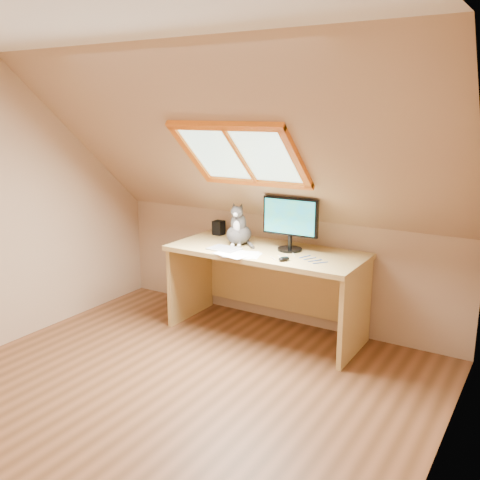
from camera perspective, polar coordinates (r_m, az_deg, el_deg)
The scene contains 10 objects.
ground at distance 3.91m, azimuth -8.20°, elevation -16.58°, with size 3.50×3.50×0.00m, color brown.
room_shell at distance 3.35m, azimuth -10.04°, elevation 4.34°, with size 3.52×3.52×2.41m.
desk at distance 4.77m, azimuth 3.21°, elevation -3.53°, with size 1.71×0.75×0.78m.
monitor at distance 4.57m, azimuth 5.38°, elevation 2.11°, with size 0.50×0.21×0.46m.
cat at distance 4.78m, azimuth -0.15°, elevation 1.14°, with size 0.27×0.30×0.39m.
desk_speaker at distance 5.17m, azimuth -2.29°, elevation 1.31°, with size 0.10×0.10×0.14m, color black.
graphics_tablet at distance 4.65m, azimuth -1.68°, elevation -0.94°, with size 0.27×0.19×0.01m, color #B2B2B7.
mouse at distance 4.31m, azimuth 4.71°, elevation -2.01°, with size 0.06×0.11×0.03m, color black.
papers at distance 4.47m, azimuth 0.28°, elevation -1.56°, with size 0.35×0.30×0.01m.
cables at distance 4.38m, azimuth 6.50°, elevation -1.97°, with size 0.51×0.26×0.01m.
Camera 1 is at (2.20, -2.57, 1.97)m, focal length 40.00 mm.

